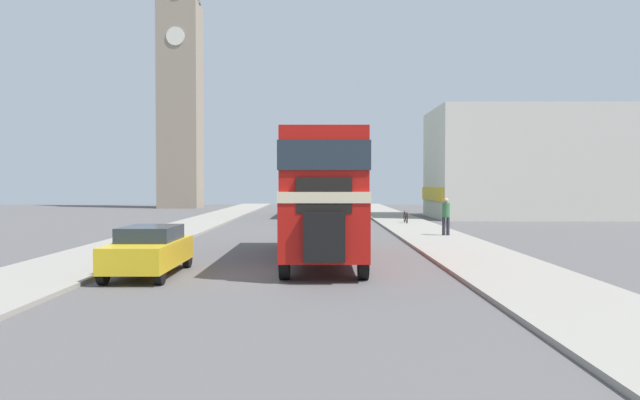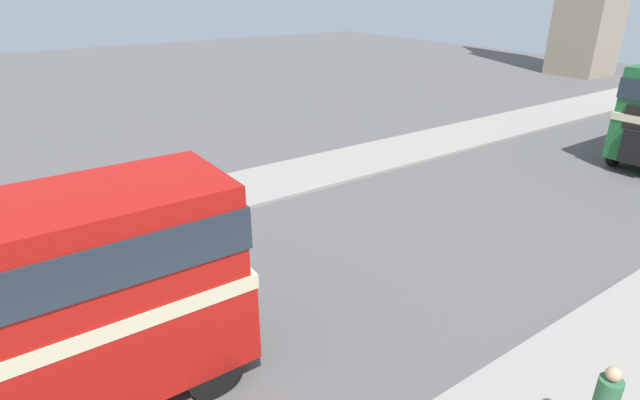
% 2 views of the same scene
% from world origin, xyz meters
% --- Properties ---
extents(ground_plane, '(120.00, 120.00, 0.00)m').
position_xyz_m(ground_plane, '(0.00, 0.00, 0.00)').
color(ground_plane, '#565454').
extents(sidewalk_right, '(3.50, 120.00, 0.12)m').
position_xyz_m(sidewalk_right, '(6.75, 0.00, 0.06)').
color(sidewalk_right, gray).
rests_on(sidewalk_right, ground_plane).
extents(sidewalk_left, '(3.50, 120.00, 0.12)m').
position_xyz_m(sidewalk_left, '(-6.75, 0.00, 0.06)').
color(sidewalk_left, gray).
rests_on(sidewalk_left, ground_plane).
extents(double_decker_bus, '(2.48, 10.77, 4.21)m').
position_xyz_m(double_decker_bus, '(1.28, 3.70, 2.51)').
color(double_decker_bus, '#B2140F').
rests_on(double_decker_bus, ground_plane).
extents(bus_distant, '(2.53, 10.12, 4.30)m').
position_xyz_m(bus_distant, '(1.16, 32.00, 2.56)').
color(bus_distant, '#1E602D').
rests_on(bus_distant, ground_plane).
extents(car_parked_near, '(1.69, 4.27, 1.42)m').
position_xyz_m(car_parked_near, '(-3.77, 0.09, 0.74)').
color(car_parked_near, gold).
rests_on(car_parked_near, ground_plane).
extents(pedestrian_walking, '(0.37, 0.37, 1.83)m').
position_xyz_m(pedestrian_walking, '(7.34, 12.56, 1.15)').
color(pedestrian_walking, '#282833').
rests_on(pedestrian_walking, sidewalk_right).
extents(bicycle_on_pavement, '(0.05, 1.76, 0.78)m').
position_xyz_m(bicycle_on_pavement, '(6.70, 22.17, 0.48)').
color(bicycle_on_pavement, black).
rests_on(bicycle_on_pavement, sidewalk_right).
extents(church_tower, '(4.47, 4.47, 34.84)m').
position_xyz_m(church_tower, '(-13.98, 49.88, 17.82)').
color(church_tower, gray).
rests_on(church_tower, ground_plane).
extents(shop_building_block, '(17.57, 9.22, 8.38)m').
position_xyz_m(shop_building_block, '(18.65, 30.35, 4.19)').
color(shop_building_block, beige).
rests_on(shop_building_block, ground_plane).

